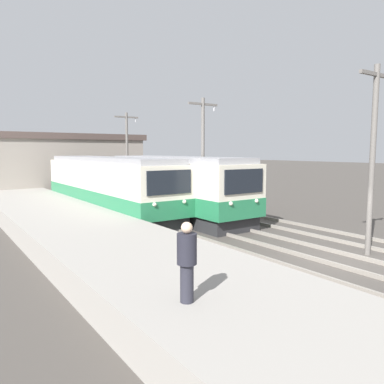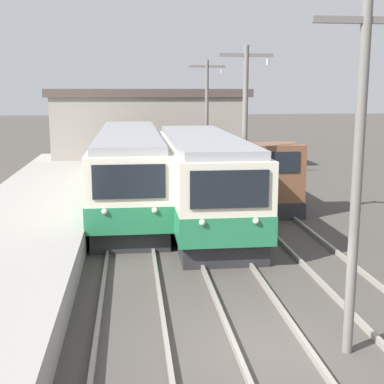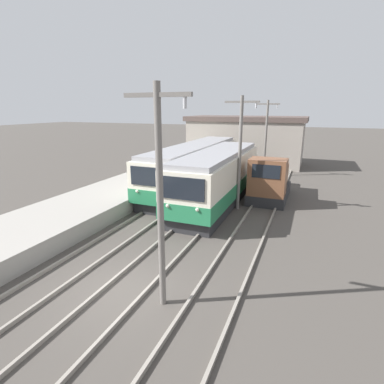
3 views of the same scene
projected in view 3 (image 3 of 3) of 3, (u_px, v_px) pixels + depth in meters
ground_plane at (121, 289)px, 10.34m from camera, size 200.00×200.00×0.00m
track_left at (63, 273)px, 11.25m from camera, size 1.54×60.00×0.14m
track_center at (126, 289)px, 10.25m from camera, size 1.54×60.00×0.14m
track_right at (209, 310)px, 9.17m from camera, size 1.54×60.00×0.14m
commuter_train_left at (195, 168)px, 23.03m from camera, size 2.84×14.22×3.39m
commuter_train_center at (218, 179)px, 19.29m from camera, size 2.84×11.60×3.43m
shunting_locomotive at (270, 182)px, 20.35m from camera, size 2.40×5.20×3.00m
catenary_mast_near at (160, 193)px, 8.62m from camera, size 2.00×0.20×6.73m
catenary_mast_mid at (240, 150)px, 17.60m from camera, size 2.00×0.20×6.73m
catenary_mast_far at (266, 136)px, 26.59m from camera, size 2.00×0.20×6.73m
station_building at (246, 140)px, 33.32m from camera, size 12.60×6.30×5.17m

